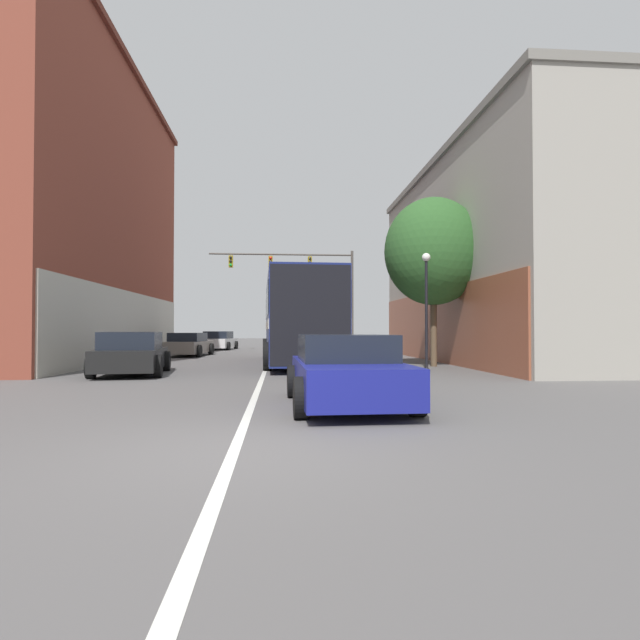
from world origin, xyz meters
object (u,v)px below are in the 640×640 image
Objects in this scene: parked_car_left_far at (132,354)px; hatchback_foreground at (346,371)px; traffic_signal_gantry at (305,275)px; street_lamp at (426,305)px; parked_car_left_near at (219,341)px; parked_car_left_mid at (189,345)px; street_tree_near at (433,252)px; bus at (298,317)px.

hatchback_foreground is at bearing -146.36° from parked_car_left_far.
traffic_signal_gantry is 2.40× the size of street_lamp.
parked_car_left_near is 0.94× the size of parked_car_left_mid.
street_tree_near is (4.69, 9.64, 3.82)m from hatchback_foreground.
street_lamp reaches higher than hatchback_foreground.
traffic_signal_gantry is at bearing 101.27° from street_lamp.
hatchback_foreground is 0.42× the size of traffic_signal_gantry.
street_lamp reaches higher than parked_car_left_far.
street_tree_near is at bearing -27.40° from hatchback_foreground.
street_lamp is (3.39, -17.00, -2.89)m from traffic_signal_gantry.
parked_car_left_near is 20.65m from street_tree_near.
parked_car_left_near is at bearing 157.56° from traffic_signal_gantry.
parked_car_left_mid is (-0.55, -8.78, -0.01)m from parked_car_left_near.
parked_car_left_near is 8.80m from parked_car_left_mid.
traffic_signal_gantry is (6.34, 17.64, 4.51)m from parked_car_left_far.
parked_car_left_mid is at bearing 17.32° from hatchback_foreground.
parked_car_left_mid is 11.37m from parked_car_left_far.
hatchback_foreground is 11.38m from street_tree_near.
street_tree_near is at bearing -122.94° from parked_car_left_mid.
traffic_signal_gantry reaches higher than parked_car_left_near.
parked_car_left_mid is 0.68× the size of street_tree_near.
street_lamp is (9.46, -19.51, 1.63)m from parked_car_left_near.
parked_car_left_near is 0.99× the size of parked_car_left_far.
street_tree_near reaches higher than parked_car_left_near.
parked_car_left_mid is 10.19m from traffic_signal_gantry.
traffic_signal_gantry is 15.56m from street_tree_near.
hatchback_foreground is 19.33m from parked_car_left_mid.
hatchback_foreground is at bearing -160.75° from parked_car_left_near.
parked_car_left_near is (-5.67, 27.08, -0.01)m from hatchback_foreground.
bus is 11.70m from hatchback_foreground.
hatchback_foreground is 0.99× the size of parked_car_left_near.
hatchback_foreground is 0.63× the size of street_tree_near.
street_tree_near is at bearing -141.88° from parked_car_left_near.
parked_car_left_mid is 1.06× the size of parked_car_left_far.
traffic_signal_gantry reaches higher than parked_car_left_far.
parked_car_left_mid is at bearing 38.45° from bus.
street_tree_near reaches higher than street_lamp.
bus is 7.29m from parked_car_left_far.
parked_car_left_far is (-5.93, 6.94, 0.01)m from hatchback_foreground.
traffic_signal_gantry is at bearing 106.01° from street_tree_near.
street_tree_near reaches higher than parked_car_left_far.
street_lamp is 3.15m from street_tree_near.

